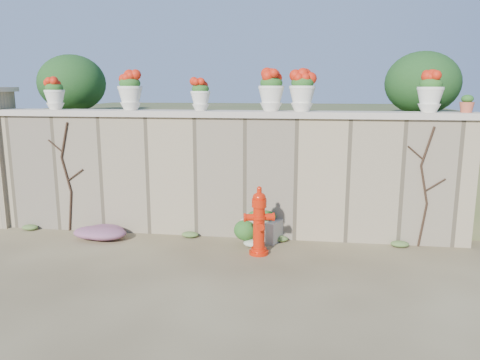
# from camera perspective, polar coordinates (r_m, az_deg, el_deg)

# --- Properties ---
(ground) EXTENTS (80.00, 80.00, 0.00)m
(ground) POSITION_cam_1_polar(r_m,az_deg,el_deg) (6.48, -5.01, -11.33)
(ground) COLOR brown
(ground) RESTS_ON ground
(stone_wall) EXTENTS (8.00, 0.40, 2.00)m
(stone_wall) POSITION_cam_1_polar(r_m,az_deg,el_deg) (7.89, -2.20, 0.43)
(stone_wall) COLOR #968564
(stone_wall) RESTS_ON ground
(wall_cap) EXTENTS (8.10, 0.52, 0.10)m
(wall_cap) POSITION_cam_1_polar(r_m,az_deg,el_deg) (7.76, -2.26, 8.07)
(wall_cap) COLOR beige
(wall_cap) RESTS_ON stone_wall
(raised_fill) EXTENTS (9.00, 6.00, 2.00)m
(raised_fill) POSITION_cam_1_polar(r_m,az_deg,el_deg) (11.01, 0.76, 3.58)
(raised_fill) COLOR #384C23
(raised_fill) RESTS_ON ground
(back_shrub_left) EXTENTS (1.30, 1.30, 1.10)m
(back_shrub_left) POSITION_cam_1_polar(r_m,az_deg,el_deg) (9.94, -19.79, 11.04)
(back_shrub_left) COLOR #143814
(back_shrub_left) RESTS_ON raised_fill
(back_shrub_right) EXTENTS (1.30, 1.30, 1.10)m
(back_shrub_right) POSITION_cam_1_polar(r_m,az_deg,el_deg) (9.04, 21.34, 10.96)
(back_shrub_right) COLOR #143814
(back_shrub_right) RESTS_ON raised_fill
(vine_left) EXTENTS (0.60, 0.04, 1.91)m
(vine_left) POSITION_cam_1_polar(r_m,az_deg,el_deg) (8.57, -20.35, 0.55)
(vine_left) COLOR black
(vine_left) RESTS_ON ground
(vine_right) EXTENTS (0.60, 0.04, 1.91)m
(vine_right) POSITION_cam_1_polar(r_m,az_deg,el_deg) (7.77, 21.61, -0.61)
(vine_right) COLOR black
(vine_right) RESTS_ON ground
(fire_hydrant) EXTENTS (0.45, 0.32, 1.04)m
(fire_hydrant) POSITION_cam_1_polar(r_m,az_deg,el_deg) (7.01, 2.34, -4.98)
(fire_hydrant) COLOR red
(fire_hydrant) RESTS_ON ground
(planter_box) EXTENTS (0.69, 0.56, 0.50)m
(planter_box) POSITION_cam_1_polar(r_m,az_deg,el_deg) (7.74, 2.69, -5.65)
(planter_box) COLOR beige
(planter_box) RESTS_ON ground
(green_shrub) EXTENTS (0.60, 0.54, 0.57)m
(green_shrub) POSITION_cam_1_polar(r_m,az_deg,el_deg) (7.47, 0.36, -5.82)
(green_shrub) COLOR #1E5119
(green_shrub) RESTS_ON ground
(magenta_clump) EXTENTS (1.01, 0.67, 0.27)m
(magenta_clump) POSITION_cam_1_polar(r_m,az_deg,el_deg) (8.18, -16.78, -5.90)
(magenta_clump) COLOR #AD2293
(magenta_clump) RESTS_ON ground
(white_flowers) EXTENTS (0.45, 0.36, 0.16)m
(white_flowers) POSITION_cam_1_polar(r_m,az_deg,el_deg) (7.41, 2.24, -7.65)
(white_flowers) COLOR white
(white_flowers) RESTS_ON ground
(urn_pot_0) EXTENTS (0.34, 0.34, 0.54)m
(urn_pot_0) POSITION_cam_1_polar(r_m,az_deg,el_deg) (8.74, -21.66, 9.74)
(urn_pot_0) COLOR silver
(urn_pot_0) RESTS_ON wall_cap
(urn_pot_1) EXTENTS (0.41, 0.41, 0.64)m
(urn_pot_1) POSITION_cam_1_polar(r_m,az_deg,el_deg) (8.16, -13.25, 10.52)
(urn_pot_1) COLOR silver
(urn_pot_1) RESTS_ON wall_cap
(urn_pot_2) EXTENTS (0.33, 0.33, 0.51)m
(urn_pot_2) POSITION_cam_1_polar(r_m,az_deg,el_deg) (7.81, -4.84, 10.29)
(urn_pot_2) COLOR silver
(urn_pot_2) RESTS_ON wall_cap
(urn_pot_3) EXTENTS (0.41, 0.41, 0.65)m
(urn_pot_3) POSITION_cam_1_polar(r_m,az_deg,el_deg) (7.64, 3.83, 10.78)
(urn_pot_3) COLOR silver
(urn_pot_3) RESTS_ON wall_cap
(urn_pot_4) EXTENTS (0.41, 0.41, 0.65)m
(urn_pot_4) POSITION_cam_1_polar(r_m,az_deg,el_deg) (7.62, 7.59, 10.71)
(urn_pot_4) COLOR silver
(urn_pot_4) RESTS_ON wall_cap
(urn_pot_5) EXTENTS (0.40, 0.40, 0.62)m
(urn_pot_5) POSITION_cam_1_polar(r_m,az_deg,el_deg) (7.84, 22.18, 9.90)
(urn_pot_5) COLOR silver
(urn_pot_5) RESTS_ON wall_cap
(terracotta_pot) EXTENTS (0.22, 0.22, 0.26)m
(terracotta_pot) POSITION_cam_1_polar(r_m,az_deg,el_deg) (8.00, 25.92, 8.27)
(terracotta_pot) COLOR #BF553A
(terracotta_pot) RESTS_ON wall_cap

